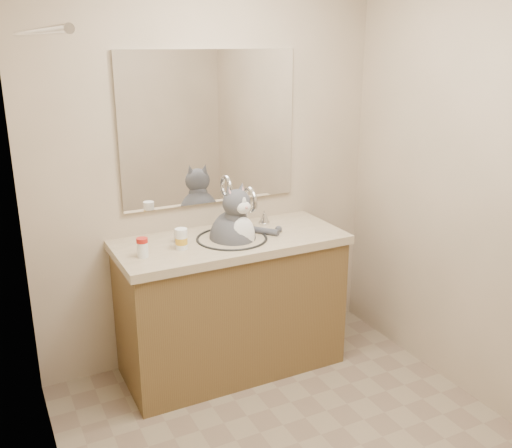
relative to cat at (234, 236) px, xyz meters
The scene contains 8 objects.
room 1.01m from the cat, 91.00° to the right, with size 2.22×2.52×2.42m.
vanity 0.42m from the cat, 135.48° to the left, with size 1.34×0.59×1.12m.
mirror 0.65m from the cat, 93.32° to the left, with size 1.10×0.02×0.90m, color white.
shower_curtain 1.37m from the cat, 141.50° to the right, with size 0.02×1.30×1.93m.
cat is the anchor object (origin of this frame).
pill_bottle_redcap 0.56m from the cat, behind, with size 0.07×0.07×0.11m.
pill_bottle_orange 0.34m from the cat, behind, with size 0.08×0.08×0.12m.
grey_canister 0.32m from the cat, 165.44° to the left, with size 0.05×0.05×0.08m.
Camera 1 is at (-1.28, -1.90, 1.94)m, focal length 40.00 mm.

